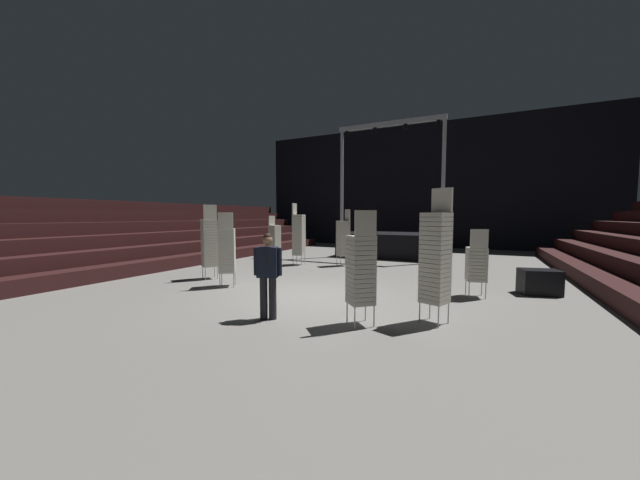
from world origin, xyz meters
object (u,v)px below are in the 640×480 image
Objects in this scene: man_with_tie at (268,271)px; chair_stack_mid_centre at (275,237)px; chair_stack_mid_left at (436,256)px; stage_riser at (395,243)px; chair_stack_front_left at (343,238)px; chair_stack_rear_centre at (227,250)px; equipment_road_case at (539,282)px; chair_stack_rear_right at (299,234)px; chair_stack_mid_right at (209,242)px; chair_stack_front_right at (361,268)px; chair_stack_rear_left at (476,263)px.

chair_stack_mid_centre is (-5.29, 8.05, 0.07)m from man_with_tie.
chair_stack_mid_left is at bearing 60.49° from chair_stack_mid_centre.
chair_stack_mid_left reaches higher than chair_stack_mid_centre.
stage_riser reaches higher than chair_stack_front_left.
equipment_road_case is (7.96, 2.82, -0.74)m from chair_stack_rear_centre.
chair_stack_rear_right is (2.21, -1.48, 0.25)m from chair_stack_mid_centre.
chair_stack_mid_left is 1.07× the size of chair_stack_mid_right.
man_with_tie is at bearing -89.23° from stage_riser.
stage_riser is 10.86m from chair_stack_front_right.
chair_stack_mid_centre is 10.94m from equipment_road_case.
chair_stack_rear_centre is at bearing -106.25° from stage_riser.
chair_stack_mid_right is 5.56m from chair_stack_mid_centre.
man_with_tie is at bearing -147.62° from chair_stack_rear_left.
chair_stack_front_right is 2.37× the size of equipment_road_case.
chair_stack_front_left is 1.12× the size of chair_stack_mid_centre.
chair_stack_mid_centre is 0.96× the size of chair_stack_rear_centre.
chair_stack_rear_right reaches higher than chair_stack_mid_centre.
chair_stack_front_left is 0.96× the size of chair_stack_mid_right.
chair_stack_front_left reaches higher than chair_stack_mid_centre.
equipment_road_case is (6.44, -2.32, -0.83)m from chair_stack_front_left.
chair_stack_mid_left is 5.86m from chair_stack_rear_centre.
chair_stack_front_right is 1.04× the size of chair_stack_mid_centre.
chair_stack_rear_centre is at bearing 13.48° from chair_stack_mid_left.
chair_stack_front_left is 1.35× the size of chair_stack_rear_left.
chair_stack_rear_right is at bearing 66.36° from chair_stack_mid_centre.
chair_stack_mid_left is (1.22, 0.71, 0.21)m from chair_stack_front_right.
chair_stack_mid_right is at bearing 174.89° from chair_stack_rear_left.
man_with_tie is at bearing 17.44° from chair_stack_rear_right.
chair_stack_rear_right reaches higher than chair_stack_mid_right.
chair_stack_front_left reaches higher than equipment_road_case.
chair_stack_mid_right is (-7.10, 1.44, -0.08)m from chair_stack_mid_left.
stage_riser is 6.01m from chair_stack_mid_centre.
man_with_tie is 0.66× the size of chair_stack_rear_right.
chair_stack_rear_right is (1.05, 3.95, 0.08)m from chair_stack_mid_right.
chair_stack_mid_centre is at bearing 140.84° from chair_stack_rear_left.
chair_stack_mid_left reaches higher than chair_stack_rear_left.
equipment_road_case is at bearing -15.61° from chair_stack_rear_centre.
man_with_tie is 7.25m from chair_stack_front_left.
chair_stack_rear_centre is (0.25, -4.58, -0.21)m from chair_stack_rear_right.
chair_stack_rear_left is 0.80× the size of chair_stack_rear_centre.
chair_stack_rear_centre is at bearing -4.48° from chair_stack_rear_right.
chair_stack_rear_left is at bearing 59.86° from chair_stack_rear_right.
chair_stack_mid_left reaches higher than equipment_road_case.
chair_stack_front_right is at bearing 51.64° from chair_stack_mid_left.
chair_stack_rear_right is (-6.73, 2.79, 0.42)m from chair_stack_rear_left.
stage_riser is at bearing 139.82° from chair_stack_rear_right.
chair_stack_front_right is 1.43m from chair_stack_mid_left.
chair_stack_rear_left is 7.29m from chair_stack_rear_right.
equipment_road_case is at bearing 82.94° from chair_stack_mid_centre.
chair_stack_mid_right is at bearing 101.19° from chair_stack_front_left.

